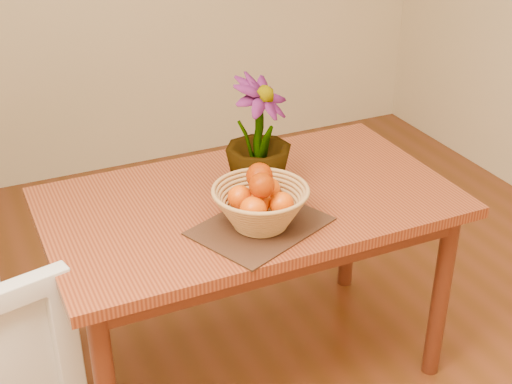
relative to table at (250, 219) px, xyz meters
name	(u,v)px	position (x,y,z in m)	size (l,w,h in m)	color
table	(250,219)	(0.00, 0.00, 0.00)	(1.40, 0.80, 0.75)	brown
placemat	(260,226)	(-0.05, -0.19, 0.09)	(0.40, 0.30, 0.01)	#3E2016
wicker_basket	(260,209)	(-0.05, -0.19, 0.16)	(0.31, 0.31, 0.13)	tan
orange_pile	(260,191)	(-0.05, -0.19, 0.22)	(0.18, 0.18, 0.15)	#EC4B03
potted_plant	(259,136)	(0.05, 0.04, 0.29)	(0.23, 0.23, 0.41)	#164C15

